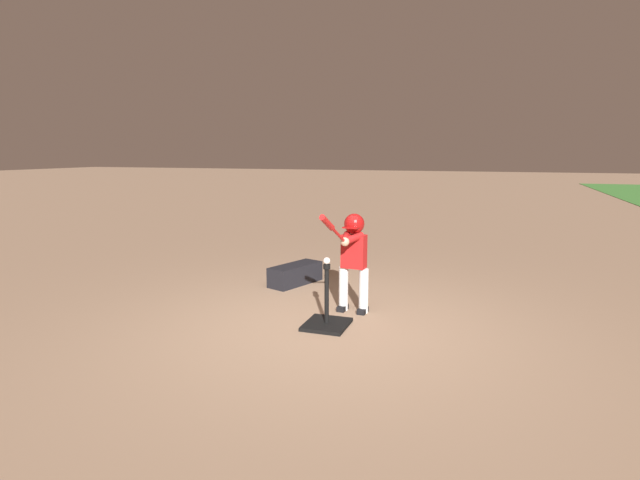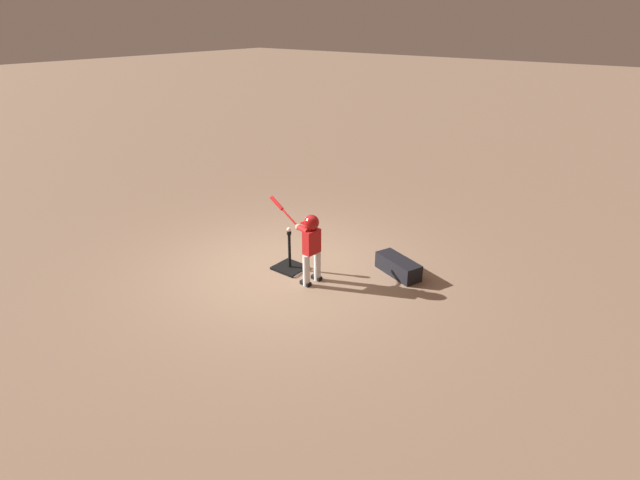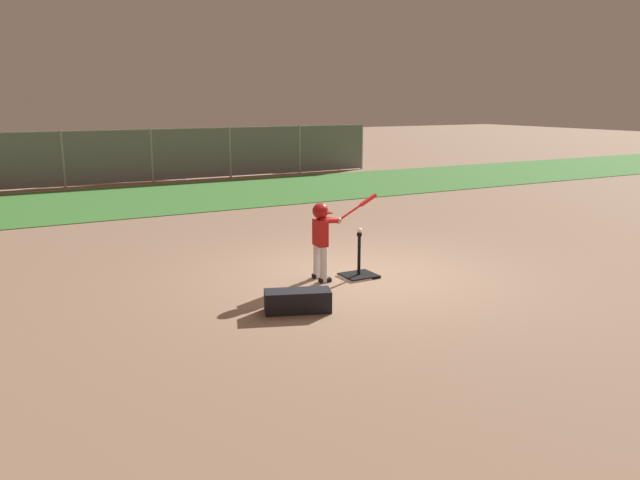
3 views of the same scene
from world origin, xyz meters
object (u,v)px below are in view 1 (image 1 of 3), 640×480
Objects in this scene: batter_child at (353,250)px; equipment_bag at (295,274)px; batting_tee at (327,319)px; baseball at (327,261)px.

equipment_bag is at bearing -131.37° from batter_child.
batting_tee is 1.82m from equipment_bag.
batting_tee is 0.88m from batter_child.
batter_child is 1.50× the size of equipment_bag.
baseball reaches higher than equipment_bag.
baseball is 1.91m from equipment_bag.
batter_child is at bearing 68.92° from equipment_bag.
batting_tee is at bearing -13.52° from batter_child.
equipment_bag is (-1.53, -0.97, -0.59)m from baseball.
batting_tee is 9.31× the size of baseball.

